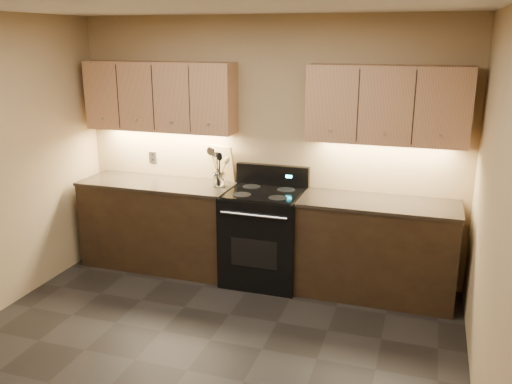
# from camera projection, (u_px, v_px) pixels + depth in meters

# --- Properties ---
(floor) EXTENTS (4.00, 4.00, 0.00)m
(floor) POSITION_uv_depth(u_px,v_px,m) (187.00, 370.00, 4.03)
(floor) COLOR black
(floor) RESTS_ON ground
(ceiling) EXTENTS (4.00, 4.00, 0.00)m
(ceiling) POSITION_uv_depth(u_px,v_px,m) (172.00, 1.00, 3.31)
(ceiling) COLOR silver
(ceiling) RESTS_ON wall_back
(wall_back) EXTENTS (4.00, 0.04, 2.60)m
(wall_back) POSITION_uv_depth(u_px,v_px,m) (266.00, 148.00, 5.50)
(wall_back) COLOR tan
(wall_back) RESTS_ON ground
(wall_right) EXTENTS (0.04, 4.00, 2.60)m
(wall_right) POSITION_uv_depth(u_px,v_px,m) (500.00, 236.00, 3.08)
(wall_right) COLOR tan
(wall_right) RESTS_ON ground
(counter_left) EXTENTS (1.62, 0.62, 0.93)m
(counter_left) POSITION_uv_depth(u_px,v_px,m) (159.00, 224.00, 5.78)
(counter_left) COLOR black
(counter_left) RESTS_ON ground
(counter_right) EXTENTS (1.46, 0.62, 0.93)m
(counter_right) POSITION_uv_depth(u_px,v_px,m) (376.00, 249.00, 5.10)
(counter_right) COLOR black
(counter_right) RESTS_ON ground
(stove) EXTENTS (0.76, 0.68, 1.14)m
(stove) POSITION_uv_depth(u_px,v_px,m) (264.00, 235.00, 5.41)
(stove) COLOR black
(stove) RESTS_ON ground
(upper_cab_left) EXTENTS (1.60, 0.30, 0.70)m
(upper_cab_left) POSITION_uv_depth(u_px,v_px,m) (160.00, 96.00, 5.55)
(upper_cab_left) COLOR tan
(upper_cab_left) RESTS_ON wall_back
(upper_cab_right) EXTENTS (1.44, 0.30, 0.70)m
(upper_cab_right) POSITION_uv_depth(u_px,v_px,m) (387.00, 105.00, 4.87)
(upper_cab_right) COLOR tan
(upper_cab_right) RESTS_ON wall_back
(outlet_plate) EXTENTS (0.08, 0.01, 0.12)m
(outlet_plate) POSITION_uv_depth(u_px,v_px,m) (153.00, 157.00, 5.93)
(outlet_plate) COLOR #B2B5BA
(outlet_plate) RESTS_ON wall_back
(utensil_crock) EXTENTS (0.12, 0.12, 0.14)m
(utensil_crock) POSITION_uv_depth(u_px,v_px,m) (219.00, 180.00, 5.47)
(utensil_crock) COLOR white
(utensil_crock) RESTS_ON counter_left
(cutting_board) EXTENTS (0.31, 0.16, 0.38)m
(cutting_board) POSITION_uv_depth(u_px,v_px,m) (221.00, 163.00, 5.65)
(cutting_board) COLOR tan
(cutting_board) RESTS_ON counter_left
(wooden_spoon) EXTENTS (0.16, 0.14, 0.30)m
(wooden_spoon) POSITION_uv_depth(u_px,v_px,m) (216.00, 170.00, 5.45)
(wooden_spoon) COLOR tan
(wooden_spoon) RESTS_ON utensil_crock
(black_spoon) EXTENTS (0.09, 0.11, 0.35)m
(black_spoon) POSITION_uv_depth(u_px,v_px,m) (219.00, 168.00, 5.45)
(black_spoon) COLOR black
(black_spoon) RESTS_ON utensil_crock
(black_turner) EXTENTS (0.15, 0.20, 0.35)m
(black_turner) POSITION_uv_depth(u_px,v_px,m) (218.00, 169.00, 5.42)
(black_turner) COLOR black
(black_turner) RESTS_ON utensil_crock
(steel_spatula) EXTENTS (0.21, 0.11, 0.38)m
(steel_spatula) POSITION_uv_depth(u_px,v_px,m) (223.00, 167.00, 5.44)
(steel_spatula) COLOR silver
(steel_spatula) RESTS_ON utensil_crock
(steel_skimmer) EXTENTS (0.20, 0.12, 0.40)m
(steel_skimmer) POSITION_uv_depth(u_px,v_px,m) (221.00, 167.00, 5.42)
(steel_skimmer) COLOR silver
(steel_skimmer) RESTS_ON utensil_crock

